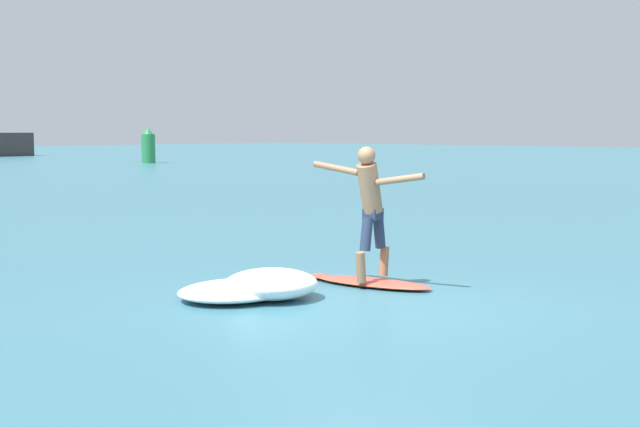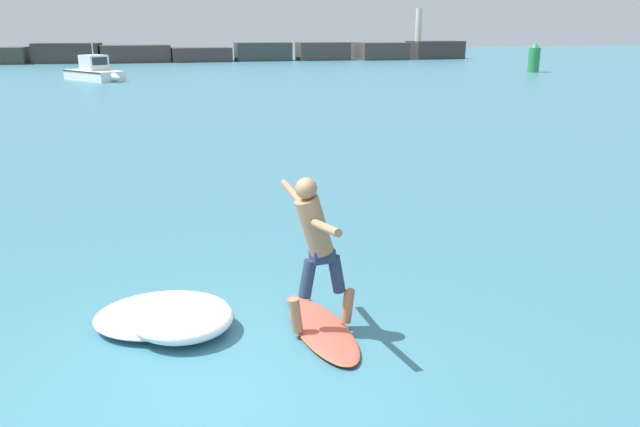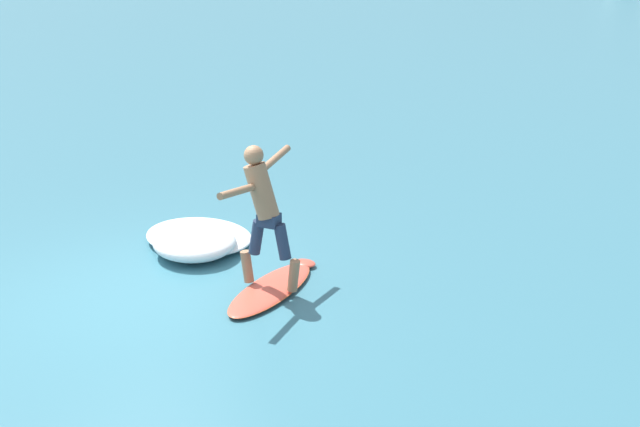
# 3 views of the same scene
# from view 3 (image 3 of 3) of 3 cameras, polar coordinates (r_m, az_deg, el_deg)

# --- Properties ---
(ground_plane) EXTENTS (200.00, 200.00, 0.00)m
(ground_plane) POSITION_cam_3_polar(r_m,az_deg,el_deg) (11.71, -11.01, -5.06)
(ground_plane) COLOR teal
(surfboard) EXTENTS (0.83, 2.00, 0.23)m
(surfboard) POSITION_cam_3_polar(r_m,az_deg,el_deg) (11.55, -3.10, -4.79)
(surfboard) COLOR #DC523E
(surfboard) RESTS_ON ground
(surfer) EXTENTS (0.86, 1.72, 1.86)m
(surfer) POSITION_cam_3_polar(r_m,az_deg,el_deg) (11.11, -3.67, 0.57)
(surfer) COLOR #9C6F4E
(surfer) RESTS_ON surfboard
(wave_foam_at_tail) EXTENTS (1.68, 1.39, 0.21)m
(wave_foam_at_tail) POSITION_cam_3_polar(r_m,az_deg,el_deg) (13.13, -7.77, -1.46)
(wave_foam_at_tail) COLOR white
(wave_foam_at_tail) RESTS_ON ground
(wave_foam_at_nose) EXTENTS (1.60, 1.58, 0.39)m
(wave_foam_at_nose) POSITION_cam_3_polar(r_m,az_deg,el_deg) (12.69, -8.03, -1.82)
(wave_foam_at_nose) COLOR white
(wave_foam_at_nose) RESTS_ON ground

